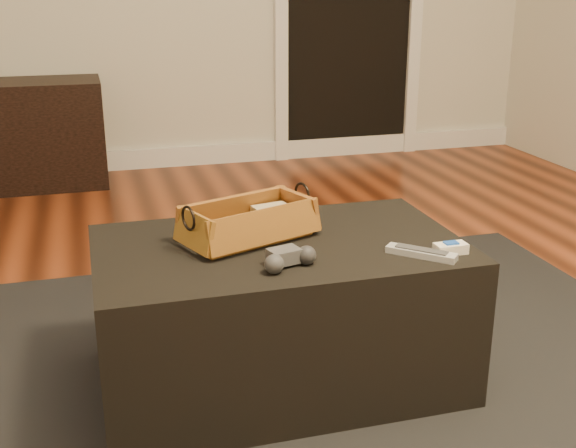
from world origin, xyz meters
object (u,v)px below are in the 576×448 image
object	(u,v)px
ottoman	(279,313)
game_controller	(288,258)
wicker_basket	(249,224)
silver_remote	(421,253)
tv_remote	(246,234)
cream_gadget	(451,248)

from	to	relation	value
ottoman	game_controller	bearing A→B (deg)	-97.72
ottoman	game_controller	world-z (taller)	game_controller
wicker_basket	silver_remote	world-z (taller)	wicker_basket
ottoman	wicker_basket	size ratio (longest dim) A/B	2.40
tv_remote	silver_remote	distance (m)	0.48
game_controller	cream_gadget	distance (m)	0.44
ottoman	tv_remote	size ratio (longest dim) A/B	5.06
game_controller	ottoman	bearing A→B (deg)	82.28
silver_remote	game_controller	bearing A→B (deg)	176.27
ottoman	tv_remote	distance (m)	0.25
game_controller	cream_gadget	xyz separation A→B (m)	(0.44, -0.02, -0.01)
tv_remote	wicker_basket	distance (m)	0.03
wicker_basket	cream_gadget	world-z (taller)	wicker_basket
wicker_basket	game_controller	size ratio (longest dim) A/B	2.64
silver_remote	wicker_basket	bearing A→B (deg)	147.99
game_controller	silver_remote	world-z (taller)	game_controller
cream_gadget	game_controller	bearing A→B (deg)	176.88
wicker_basket	silver_remote	distance (m)	0.48
tv_remote	cream_gadget	distance (m)	0.55
tv_remote	cream_gadget	xyz separation A→B (m)	(0.50, -0.23, -0.01)
game_controller	tv_remote	bearing A→B (deg)	106.27
ottoman	cream_gadget	world-z (taller)	cream_gadget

